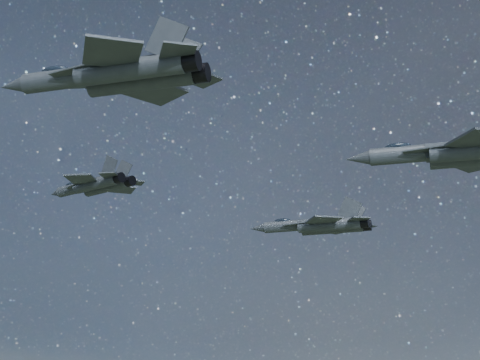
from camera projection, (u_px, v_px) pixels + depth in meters
The scene contains 4 objects.
jet_lead at pixel (95, 185), 84.79m from camera, with size 15.66×11.12×3.98m.
jet_left at pixel (321, 225), 98.37m from camera, with size 19.11×12.73×4.85m.
jet_right at pixel (119, 74), 53.47m from camera, with size 18.88×12.42×4.84m.
jet_slot at pixel (463, 152), 59.91m from camera, with size 17.97×11.80×4.62m.
Camera 1 is at (46.84, -56.11, 138.93)m, focal length 50.00 mm.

